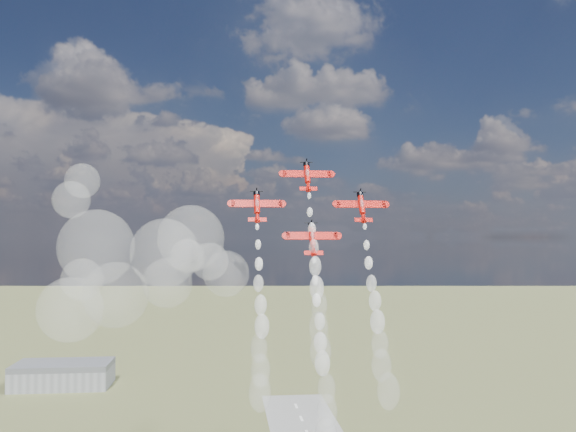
{
  "coord_description": "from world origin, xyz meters",
  "views": [
    {
      "loc": [
        -33.44,
        -159.24,
        80.05
      ],
      "look_at": [
        -16.5,
        6.44,
        85.86
      ],
      "focal_mm": 38.0,
      "sensor_mm": 36.0,
      "label": 1
    }
  ],
  "objects_px": {
    "plane_left": "(257,206)",
    "plane_slot": "(312,238)",
    "hangar": "(63,375)",
    "plane_lead": "(307,176)",
    "plane_right": "(362,206)"
  },
  "relations": [
    {
      "from": "hangar",
      "to": "plane_lead",
      "type": "relative_size",
      "value": 3.6
    },
    {
      "from": "hangar",
      "to": "plane_lead",
      "type": "bearing_deg",
      "value": -57.01
    },
    {
      "from": "plane_left",
      "to": "plane_slot",
      "type": "bearing_deg",
      "value": -19.1
    },
    {
      "from": "hangar",
      "to": "plane_left",
      "type": "relative_size",
      "value": 3.6
    },
    {
      "from": "plane_left",
      "to": "plane_right",
      "type": "distance_m",
      "value": 29.06
    },
    {
      "from": "plane_lead",
      "to": "plane_slot",
      "type": "xyz_separation_m",
      "value": [
        0.0,
        -10.06,
        -17.68
      ]
    },
    {
      "from": "hangar",
      "to": "plane_left",
      "type": "distance_m",
      "value": 214.32
    },
    {
      "from": "plane_right",
      "to": "plane_lead",
      "type": "bearing_deg",
      "value": 160.9
    },
    {
      "from": "plane_lead",
      "to": "plane_left",
      "type": "height_order",
      "value": "plane_lead"
    },
    {
      "from": "hangar",
      "to": "plane_lead",
      "type": "distance_m",
      "value": 220.71
    },
    {
      "from": "plane_left",
      "to": "plane_lead",
      "type": "bearing_deg",
      "value": 19.1
    },
    {
      "from": "plane_left",
      "to": "plane_slot",
      "type": "height_order",
      "value": "plane_left"
    },
    {
      "from": "plane_left",
      "to": "plane_right",
      "type": "xyz_separation_m",
      "value": [
        29.06,
        0.0,
        0.0
      ]
    },
    {
      "from": "plane_left",
      "to": "plane_right",
      "type": "height_order",
      "value": "same"
    },
    {
      "from": "plane_lead",
      "to": "hangar",
      "type": "bearing_deg",
      "value": 122.99
    }
  ]
}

